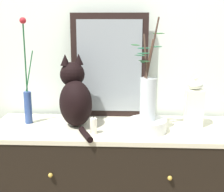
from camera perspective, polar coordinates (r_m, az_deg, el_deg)
The scene contains 8 objects.
wall_back at distance 2.07m, azimuth 0.44°, elevation 9.58°, with size 4.40×0.08×2.60m, color silver.
mirror_leaning at distance 1.99m, azimuth -0.46°, elevation 5.28°, with size 0.47×0.03×0.63m.
cat_sitting at distance 1.85m, azimuth -6.52°, elevation -0.16°, with size 0.26×0.42×0.41m.
vase_slim_green at distance 1.94m, azimuth -14.65°, elevation 0.07°, with size 0.07×0.04×0.61m.
bowl_porcelain at distance 1.78m, azimuth 6.22°, elevation -5.18°, with size 0.21×0.21×0.07m, color silver.
vase_glass_clear at distance 1.73m, azimuth 6.32°, elevation 0.26°, with size 0.20×0.16×0.54m.
jar_lidded_porcelain at distance 1.90m, azimuth 14.26°, elevation -1.31°, with size 0.09×0.09×0.29m.
candle_pillar at distance 1.73m, azimuth -3.29°, elevation -5.27°, with size 0.04×0.04×0.10m.
Camera 1 is at (0.09, -1.75, 1.43)m, focal length 51.96 mm.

